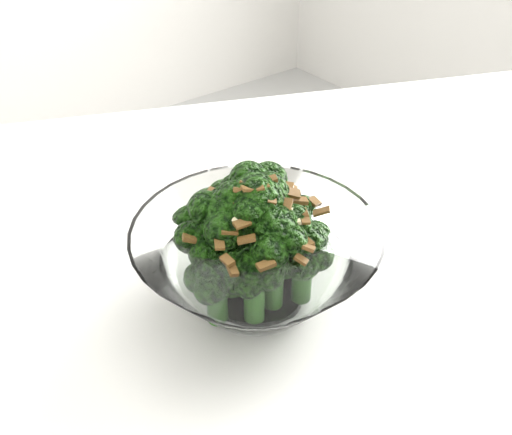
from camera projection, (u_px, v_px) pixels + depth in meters
table at (182, 392)px, 0.47m from camera, size 1.42×1.21×0.75m
broccoli_dish at (254, 254)px, 0.43m from camera, size 0.19×0.19×0.12m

